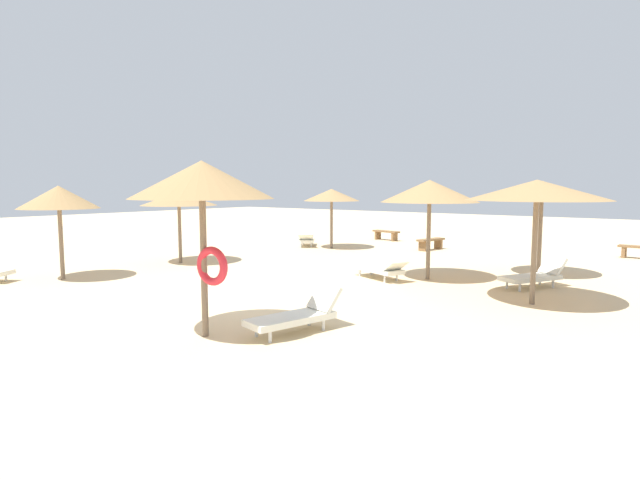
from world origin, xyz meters
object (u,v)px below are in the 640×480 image
object	(u,v)px
lounger_2	(297,315)
bench_0	(431,242)
parasol_6	(542,190)
lounger_3	(534,276)
bench_1	(386,233)
parasol_5	(179,199)
lounger_0	(307,239)
lounger_4	(381,269)
parasol_1	(59,198)
parasol_4	(430,191)
parasol_3	(537,190)
parasol_2	(202,182)
parasol_0	(332,195)

from	to	relation	value
lounger_2	bench_0	size ratio (longest dim) A/B	1.26
parasol_6	lounger_3	xyz separation A→B (m)	(0.39, -2.01, -2.28)
lounger_3	bench_1	distance (m)	12.29
bench_1	parasol_5	bearing A→B (deg)	-100.34
lounger_2	parasol_6	bearing A→B (deg)	77.53
parasol_6	lounger_0	xyz separation A→B (m)	(-10.40, 1.71, -2.29)
parasol_6	bench_0	size ratio (longest dim) A/B	1.86
lounger_4	bench_1	size ratio (longest dim) A/B	1.29
parasol_1	parasol_4	distance (m)	10.68
parasol_6	lounger_4	distance (m)	5.42
parasol_1	lounger_2	size ratio (longest dim) A/B	1.40
parasol_6	parasol_5	bearing A→B (deg)	-155.48
parasol_4	bench_1	world-z (taller)	parasol_4
lounger_2	lounger_4	xyz separation A→B (m)	(-1.51, 5.65, -0.01)
parasol_3	parasol_4	bearing A→B (deg)	156.29
parasol_6	lounger_0	size ratio (longest dim) A/B	1.50
parasol_3	parasol_5	xyz separation A→B (m)	(-11.70, -0.90, -0.35)
lounger_4	bench_1	world-z (taller)	lounger_4
parasol_1	lounger_0	distance (m)	10.97
parasol_2	parasol_5	xyz separation A→B (m)	(-7.66, 5.33, -0.52)
parasol_6	parasol_3	bearing A→B (deg)	-77.91
parasol_2	parasol_0	bearing A→B (deg)	116.08
parasol_0	parasol_5	bearing A→B (deg)	-104.77
parasol_0	lounger_0	world-z (taller)	parasol_0
parasol_4	bench_1	xyz separation A→B (m)	(-6.39, 8.72, -2.22)
parasol_0	lounger_2	size ratio (longest dim) A/B	1.33
parasol_1	parasol_6	world-z (taller)	parasol_6
lounger_0	lounger_4	distance (m)	8.59
parasol_5	parasol_6	xyz separation A→B (m)	(10.83, 4.94, 0.34)
parasol_0	parasol_2	bearing A→B (deg)	-63.92
parasol_6	lounger_4	size ratio (longest dim) A/B	1.43
parasol_1	lounger_4	xyz separation A→B (m)	(7.41, 5.62, -2.07)
parasol_0	bench_0	xyz separation A→B (m)	(3.75, 2.05, -1.98)
parasol_0	lounger_2	bearing A→B (deg)	-56.97
lounger_3	bench_0	size ratio (longest dim) A/B	1.25
parasol_2	lounger_4	bearing A→B (deg)	92.95
lounger_3	parasol_2	bearing A→B (deg)	-113.31
lounger_3	lounger_4	world-z (taller)	lounger_3
bench_0	lounger_4	bearing A→B (deg)	-76.13
parasol_4	bench_1	distance (m)	11.04
parasol_0	lounger_0	distance (m)	2.42
parasol_3	parasol_6	world-z (taller)	parasol_6
lounger_3	parasol_0	bearing A→B (deg)	158.17
parasol_0	lounger_4	world-z (taller)	parasol_0
parasol_6	lounger_2	world-z (taller)	parasol_6
parasol_1	lounger_0	size ratio (longest dim) A/B	1.42
lounger_0	lounger_3	distance (m)	11.42
parasol_2	lounger_0	xyz separation A→B (m)	(-7.23, 11.98, -2.47)
parasol_5	lounger_4	size ratio (longest dim) A/B	1.32
lounger_2	parasol_3	bearing A→B (deg)	60.30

